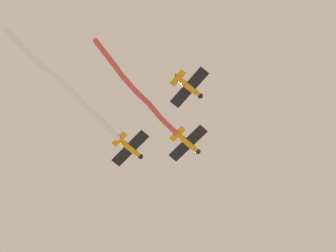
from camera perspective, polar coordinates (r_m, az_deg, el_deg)
airplane_lead at (r=86.85m, az=2.11°, el=-1.79°), size 5.93×7.11×1.88m
smoke_trail_lead at (r=84.01m, az=-3.46°, el=3.93°), size 15.14×13.62×1.75m
airplane_left_wing at (r=87.41m, az=-4.07°, el=-2.33°), size 5.93×7.12×1.88m
smoke_trail_left_wing at (r=86.03m, az=-11.01°, el=4.27°), size 19.82×15.14×3.51m
airplane_right_wing at (r=83.54m, az=2.25°, el=4.16°), size 5.79×7.26×1.88m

